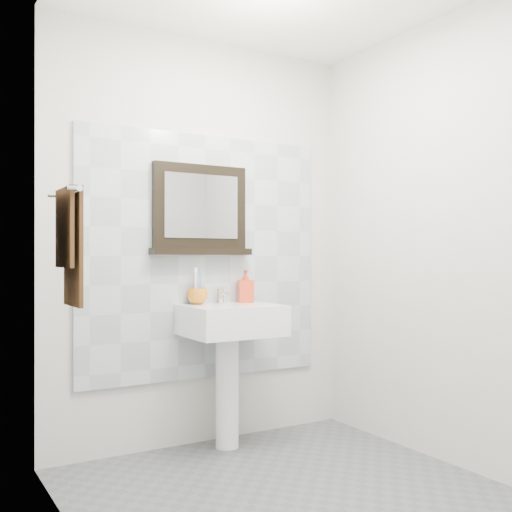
{
  "coord_description": "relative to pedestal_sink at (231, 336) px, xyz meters",
  "views": [
    {
      "loc": [
        -1.61,
        -2.26,
        1.14
      ],
      "look_at": [
        0.05,
        0.55,
        1.15
      ],
      "focal_mm": 42.0,
      "sensor_mm": 36.0,
      "label": 1
    }
  ],
  "objects": [
    {
      "name": "back_wall",
      "position": [
        -0.07,
        0.23,
        0.57
      ],
      "size": [
        2.0,
        0.01,
        2.5
      ],
      "primitive_type": "cube",
      "color": "beige",
      "rests_on": "ground"
    },
    {
      "name": "towel_bar",
      "position": [
        -1.02,
        -0.3,
        0.77
      ],
      "size": [
        0.07,
        0.4,
        0.03
      ],
      "color": "silver",
      "rests_on": "left_wall"
    },
    {
      "name": "pedestal_sink",
      "position": [
        0.0,
        0.0,
        0.0
      ],
      "size": [
        0.55,
        0.44,
        0.96
      ],
      "color": "white",
      "rests_on": "ground"
    },
    {
      "name": "right_wall",
      "position": [
        0.93,
        -0.87,
        0.57
      ],
      "size": [
        0.01,
        2.2,
        2.5
      ],
      "primitive_type": "cube",
      "color": "beige",
      "rests_on": "ground"
    },
    {
      "name": "toothbrushes",
      "position": [
        -0.15,
        0.14,
        0.31
      ],
      "size": [
        0.05,
        0.04,
        0.21
      ],
      "color": "white",
      "rests_on": "toothbrush_cup"
    },
    {
      "name": "hand_towel",
      "position": [
        -1.01,
        -0.3,
        0.56
      ],
      "size": [
        0.06,
        0.3,
        0.55
      ],
      "color": "black",
      "rests_on": "towel_bar"
    },
    {
      "name": "framed_mirror",
      "position": [
        -0.11,
        0.19,
        0.74
      ],
      "size": [
        0.65,
        0.11,
        0.55
      ],
      "color": "black",
      "rests_on": "back_wall"
    },
    {
      "name": "toothbrush_cup",
      "position": [
        -0.15,
        0.14,
        0.23
      ],
      "size": [
        0.15,
        0.15,
        0.1
      ],
      "primitive_type": "imported",
      "rotation": [
        0.0,
        0.0,
        -0.27
      ],
      "color": "orange",
      "rests_on": "pedestal_sink"
    },
    {
      "name": "splashback",
      "position": [
        -0.07,
        0.21,
        0.47
      ],
      "size": [
        1.6,
        0.02,
        1.5
      ],
      "primitive_type": "cube",
      "color": "#ABB5BA",
      "rests_on": "back_wall"
    },
    {
      "name": "floor",
      "position": [
        -0.07,
        -0.87,
        -0.68
      ],
      "size": [
        2.0,
        2.2,
        0.01
      ],
      "primitive_type": "cube",
      "color": "#4F5154",
      "rests_on": "ground"
    },
    {
      "name": "soap_dispenser",
      "position": [
        0.18,
        0.13,
        0.29
      ],
      "size": [
        0.12,
        0.12,
        0.2
      ],
      "primitive_type": "imported",
      "rotation": [
        0.0,
        0.0,
        -0.3
      ],
      "color": "red",
      "rests_on": "pedestal_sink"
    },
    {
      "name": "left_wall",
      "position": [
        -1.07,
        -0.87,
        0.57
      ],
      "size": [
        0.01,
        2.2,
        2.5
      ],
      "primitive_type": "cube",
      "color": "beige",
      "rests_on": "ground"
    }
  ]
}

